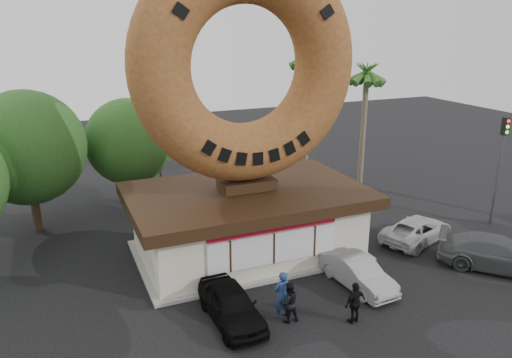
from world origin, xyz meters
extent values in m
plane|color=black|center=(0.00, 0.00, 0.00)|extent=(90.00, 90.00, 0.00)
cube|color=beige|center=(0.00, 6.00, 1.50)|extent=(10.00, 6.00, 3.00)
cube|color=#999993|center=(0.00, 6.00, 0.07)|extent=(10.60, 6.60, 0.15)
cube|color=#3F3F3F|center=(0.00, 6.00, 3.05)|extent=(10.00, 6.00, 0.10)
cube|color=black|center=(0.00, 6.00, 3.00)|extent=(11.20, 7.20, 0.55)
cube|color=silver|center=(0.00, 2.95, 1.55)|extent=(6.00, 0.12, 1.40)
cube|color=maroon|center=(0.00, 2.93, 2.55)|extent=(6.00, 0.10, 0.45)
cube|color=black|center=(0.00, 6.00, 3.55)|extent=(2.60, 1.40, 0.50)
torus|color=#915D2A|center=(0.00, 6.00, 9.05)|extent=(10.49, 2.68, 10.49)
cylinder|color=#473321|center=(-9.50, 13.00, 1.65)|extent=(0.44, 0.44, 3.30)
sphere|color=#254819|center=(-9.50, 13.00, 4.65)|extent=(6.00, 6.00, 6.00)
cylinder|color=#473321|center=(-4.00, 15.00, 1.43)|extent=(0.44, 0.44, 2.86)
sphere|color=#254819|center=(-4.00, 15.00, 4.03)|extent=(5.20, 5.20, 5.20)
cylinder|color=#726651|center=(7.50, 14.00, 4.50)|extent=(0.36, 0.36, 9.00)
cylinder|color=#726651|center=(11.00, 12.50, 4.00)|extent=(0.36, 0.36, 8.00)
cylinder|color=#59595E|center=(-2.00, 16.00, 4.00)|extent=(0.18, 0.18, 8.00)
cylinder|color=#59595E|center=(-1.10, 16.00, 7.90)|extent=(1.80, 0.12, 0.12)
cube|color=#59595E|center=(-0.20, 16.00, 7.85)|extent=(0.45, 0.20, 0.12)
cylinder|color=#59595E|center=(14.00, 4.00, 3.00)|extent=(0.18, 0.18, 6.00)
cube|color=black|center=(14.00, 4.00, 5.60)|extent=(0.30, 0.28, 0.95)
sphere|color=red|center=(14.00, 3.85, 5.90)|extent=(0.18, 0.18, 0.18)
sphere|color=yellow|center=(14.00, 3.85, 5.60)|extent=(0.18, 0.18, 0.18)
sphere|color=green|center=(14.00, 3.85, 5.30)|extent=(0.18, 0.18, 0.18)
imported|color=navy|center=(-0.89, 0.23, 0.97)|extent=(0.76, 0.55, 1.93)
imported|color=black|center=(-0.78, -0.12, 0.82)|extent=(0.80, 0.62, 1.63)
imported|color=black|center=(1.49, -1.16, 0.84)|extent=(1.04, 0.59, 1.67)
imported|color=black|center=(-2.77, 0.74, 0.70)|extent=(1.74, 4.12, 1.39)
imported|color=gray|center=(3.13, 1.08, 0.65)|extent=(1.73, 4.03, 1.29)
imported|color=#4D4F51|center=(9.95, -0.09, 0.76)|extent=(5.14, 5.28, 1.52)
imported|color=#B9B9B9|center=(8.57, 3.81, 0.62)|extent=(4.89, 3.43, 1.24)
camera|label=1|loc=(-8.35, -14.82, 10.94)|focal=35.00mm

